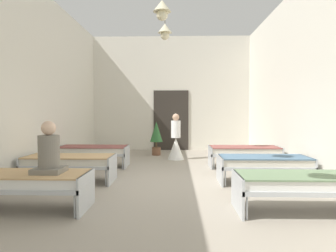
% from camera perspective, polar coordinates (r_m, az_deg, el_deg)
% --- Properties ---
extents(ground_plane, '(6.87, 12.26, 0.10)m').
position_cam_1_polar(ground_plane, '(6.68, -0.40, -10.93)').
color(ground_plane, '#9E9384').
extents(room_shell, '(6.67, 11.86, 4.57)m').
position_cam_1_polar(room_shell, '(7.87, -0.06, 8.28)').
color(room_shell, silver).
rests_on(room_shell, ground).
extents(bed_left_row_0, '(1.90, 0.84, 0.57)m').
position_cam_1_polar(bed_left_row_0, '(5.25, -24.94, -9.39)').
color(bed_left_row_0, '#B7BCC1').
rests_on(bed_left_row_0, ground).
extents(bed_right_row_0, '(1.90, 0.84, 0.57)m').
position_cam_1_polar(bed_right_row_0, '(5.06, 23.42, -9.81)').
color(bed_right_row_0, '#B7BCC1').
rests_on(bed_right_row_0, ground).
extents(bed_left_row_1, '(1.90, 0.84, 0.57)m').
position_cam_1_polar(bed_left_row_1, '(6.97, -17.89, -6.38)').
color(bed_left_row_1, '#B7BCC1').
rests_on(bed_left_row_1, ground).
extents(bed_right_row_1, '(1.90, 0.84, 0.57)m').
position_cam_1_polar(bed_right_row_1, '(6.83, 17.47, -6.56)').
color(bed_right_row_1, '#B7BCC1').
rests_on(bed_right_row_1, ground).
extents(bed_left_row_2, '(1.90, 0.84, 0.57)m').
position_cam_1_polar(bed_left_row_2, '(8.77, -13.73, -4.54)').
color(bed_left_row_2, '#B7BCC1').
rests_on(bed_left_row_2, ground).
extents(bed_right_row_2, '(1.90, 0.84, 0.57)m').
position_cam_1_polar(bed_right_row_2, '(8.66, 14.03, -4.63)').
color(bed_right_row_2, '#B7BCC1').
rests_on(bed_right_row_2, ground).
extents(nurse_near_aisle, '(0.52, 0.52, 1.49)m').
position_cam_1_polar(nurse_near_aisle, '(9.81, 1.47, -3.20)').
color(nurse_near_aisle, white).
rests_on(nurse_near_aisle, ground).
extents(patient_seated_primary, '(0.44, 0.44, 0.80)m').
position_cam_1_polar(patient_seated_primary, '(5.05, -21.35, -4.84)').
color(patient_seated_primary, slate).
rests_on(patient_seated_primary, bed_left_row_0).
extents(potted_plant, '(0.45, 0.45, 1.19)m').
position_cam_1_polar(potted_plant, '(10.78, -2.20, -1.65)').
color(potted_plant, brown).
rests_on(potted_plant, ground).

